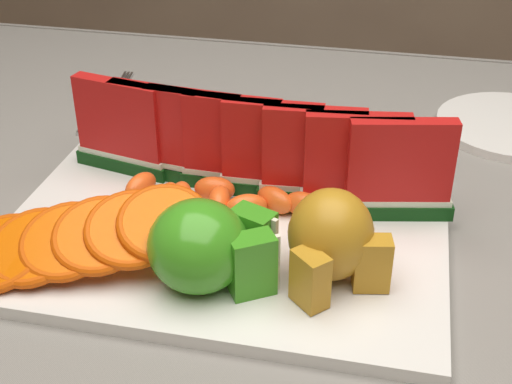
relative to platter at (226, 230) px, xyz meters
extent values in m
cube|color=#512F1B|center=(0.03, 0.01, -0.03)|extent=(1.40, 0.90, 0.03)
cube|color=gray|center=(0.03, 0.01, -0.01)|extent=(1.52, 1.02, 0.01)
cube|color=gray|center=(0.03, 0.52, -0.10)|extent=(1.52, 0.01, 0.20)
cube|color=silver|center=(0.00, 0.00, 0.00)|extent=(0.40, 0.30, 0.01)
ellipsoid|color=#1C921B|center=(0.00, -0.08, 0.04)|extent=(0.09, 0.09, 0.08)
cube|color=#1C921B|center=(0.04, -0.09, 0.03)|extent=(0.04, 0.04, 0.06)
cube|color=beige|center=(0.05, -0.09, 0.03)|extent=(0.03, 0.02, 0.05)
cube|color=#1C921B|center=(0.04, -0.05, 0.03)|extent=(0.04, 0.03, 0.06)
cube|color=beige|center=(0.04, -0.05, 0.03)|extent=(0.03, 0.02, 0.05)
ellipsoid|color=#B3750C|center=(0.10, -0.05, 0.05)|extent=(0.09, 0.09, 0.08)
cube|color=#B3750C|center=(0.09, -0.09, 0.03)|extent=(0.03, 0.03, 0.05)
cube|color=#B3750C|center=(0.14, -0.06, 0.03)|extent=(0.03, 0.02, 0.05)
cube|color=silver|center=(-0.23, 0.25, 0.00)|extent=(0.04, 0.17, 0.00)
cube|color=silver|center=(-0.23, 0.34, 0.00)|extent=(0.01, 0.04, 0.00)
cube|color=silver|center=(-0.23, 0.34, 0.00)|extent=(0.01, 0.04, 0.00)
cube|color=silver|center=(-0.22, 0.34, 0.00)|extent=(0.01, 0.04, 0.00)
cube|color=#10370C|center=(-0.13, 0.08, 0.01)|extent=(0.11, 0.04, 0.01)
cube|color=silver|center=(-0.13, 0.08, 0.02)|extent=(0.10, 0.04, 0.01)
cube|color=red|center=(-0.13, 0.08, 0.07)|extent=(0.10, 0.04, 0.08)
cube|color=#10370C|center=(-0.09, 0.07, 0.01)|extent=(0.11, 0.04, 0.01)
cube|color=silver|center=(-0.09, 0.07, 0.02)|extent=(0.10, 0.03, 0.01)
cube|color=red|center=(-0.09, 0.07, 0.07)|extent=(0.10, 0.03, 0.08)
cube|color=#10370C|center=(-0.05, 0.07, 0.01)|extent=(0.11, 0.03, 0.01)
cube|color=silver|center=(-0.05, 0.07, 0.02)|extent=(0.10, 0.03, 0.01)
cube|color=red|center=(-0.05, 0.07, 0.07)|extent=(0.10, 0.02, 0.08)
cube|color=#10370C|center=(-0.01, 0.07, 0.01)|extent=(0.11, 0.02, 0.01)
cube|color=silver|center=(-0.01, 0.07, 0.02)|extent=(0.10, 0.02, 0.01)
cube|color=red|center=(-0.01, 0.07, 0.07)|extent=(0.10, 0.02, 0.08)
cube|color=#10370C|center=(0.03, 0.06, 0.01)|extent=(0.11, 0.02, 0.01)
cube|color=silver|center=(0.03, 0.06, 0.02)|extent=(0.10, 0.02, 0.01)
cube|color=red|center=(0.03, 0.06, 0.07)|extent=(0.10, 0.02, 0.08)
cube|color=#10370C|center=(0.07, 0.06, 0.01)|extent=(0.11, 0.03, 0.01)
cube|color=silver|center=(0.07, 0.06, 0.02)|extent=(0.10, 0.03, 0.01)
cube|color=red|center=(0.07, 0.06, 0.07)|extent=(0.10, 0.02, 0.08)
cube|color=#10370C|center=(0.11, 0.05, 0.01)|extent=(0.11, 0.04, 0.01)
cube|color=silver|center=(0.11, 0.05, 0.02)|extent=(0.10, 0.03, 0.01)
cube|color=red|center=(0.11, 0.05, 0.07)|extent=(0.10, 0.03, 0.08)
cube|color=#10370C|center=(0.15, 0.05, 0.01)|extent=(0.11, 0.04, 0.01)
cube|color=silver|center=(0.15, 0.05, 0.02)|extent=(0.10, 0.04, 0.01)
cube|color=red|center=(0.15, 0.05, 0.07)|extent=(0.10, 0.04, 0.08)
cylinder|color=#C95303|center=(-0.16, -0.10, 0.02)|extent=(0.08, 0.08, 0.03)
torus|color=red|center=(-0.16, -0.10, 0.02)|extent=(0.10, 0.09, 0.04)
cylinder|color=#C95303|center=(-0.14, -0.10, 0.03)|extent=(0.08, 0.08, 0.03)
torus|color=red|center=(-0.14, -0.10, 0.03)|extent=(0.09, 0.09, 0.04)
cylinder|color=#C95303|center=(-0.11, -0.09, 0.03)|extent=(0.07, 0.07, 0.03)
torus|color=red|center=(-0.11, -0.09, 0.03)|extent=(0.08, 0.08, 0.04)
cylinder|color=#C95303|center=(-0.09, -0.08, 0.04)|extent=(0.08, 0.08, 0.03)
torus|color=red|center=(-0.09, -0.08, 0.04)|extent=(0.09, 0.09, 0.04)
cylinder|color=#C95303|center=(-0.06, -0.07, 0.04)|extent=(0.09, 0.09, 0.03)
torus|color=red|center=(-0.06, -0.07, 0.04)|extent=(0.10, 0.10, 0.04)
cylinder|color=#C95303|center=(-0.03, -0.06, 0.04)|extent=(0.09, 0.09, 0.03)
torus|color=red|center=(-0.03, -0.06, 0.04)|extent=(0.11, 0.10, 0.04)
cylinder|color=#C95303|center=(-0.10, 0.13, 0.02)|extent=(0.07, 0.07, 0.03)
torus|color=red|center=(-0.10, 0.13, 0.02)|extent=(0.08, 0.08, 0.03)
cylinder|color=#C95303|center=(-0.06, 0.13, 0.02)|extent=(0.08, 0.08, 0.03)
torus|color=red|center=(-0.06, 0.13, 0.02)|extent=(0.09, 0.09, 0.03)
cylinder|color=#C95303|center=(-0.01, 0.13, 0.03)|extent=(0.08, 0.08, 0.03)
torus|color=red|center=(-0.01, 0.13, 0.03)|extent=(0.09, 0.09, 0.03)
cylinder|color=#C95303|center=(0.04, 0.13, 0.03)|extent=(0.09, 0.09, 0.03)
torus|color=red|center=(0.04, 0.13, 0.03)|extent=(0.10, 0.10, 0.03)
cylinder|color=#C95303|center=(0.09, 0.13, 0.03)|extent=(0.09, 0.09, 0.03)
torus|color=red|center=(0.09, 0.13, 0.03)|extent=(0.10, 0.10, 0.03)
cylinder|color=#C95303|center=(0.14, 0.13, 0.03)|extent=(0.10, 0.09, 0.03)
torus|color=red|center=(0.14, 0.13, 0.03)|extent=(0.11, 0.11, 0.03)
ellipsoid|color=#FF8A01|center=(-0.09, 0.03, 0.02)|extent=(0.03, 0.04, 0.03)
ellipsoid|color=#FF8A01|center=(-0.06, 0.02, 0.02)|extent=(0.03, 0.04, 0.03)
ellipsoid|color=#FF8A01|center=(-0.05, 0.02, 0.02)|extent=(0.03, 0.04, 0.03)
ellipsoid|color=#FF8A01|center=(-0.02, 0.04, 0.02)|extent=(0.04, 0.02, 0.03)
ellipsoid|color=#FF8A01|center=(-0.01, 0.02, 0.02)|extent=(0.03, 0.04, 0.03)
ellipsoid|color=#FF8A01|center=(0.02, 0.02, 0.02)|extent=(0.04, 0.04, 0.03)
ellipsoid|color=#FF8A01|center=(0.04, 0.03, 0.02)|extent=(0.04, 0.04, 0.03)
ellipsoid|color=#FF8A01|center=(0.07, 0.03, 0.02)|extent=(0.04, 0.03, 0.03)
camera|label=1|loc=(0.14, -0.53, 0.37)|focal=50.00mm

